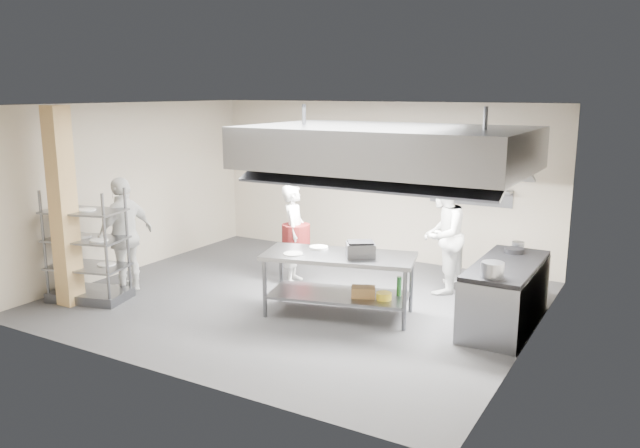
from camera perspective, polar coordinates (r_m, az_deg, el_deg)
The scene contains 23 objects.
floor at distance 9.85m, azimuth -2.11°, elevation -6.88°, with size 7.00×7.00×0.00m, color #323234.
ceiling at distance 9.31m, azimuth -2.25°, elevation 10.85°, with size 7.00×7.00×0.00m, color silver.
wall_back at distance 12.08m, azimuth 5.42°, elevation 3.95°, with size 7.00×7.00×0.00m, color #B7A891.
wall_left at distance 11.69m, azimuth -16.90°, elevation 3.21°, with size 6.00×6.00×0.00m, color #B7A891.
wall_right at distance 8.19m, azimuth 19.04°, elevation -0.56°, with size 6.00×6.00×0.00m, color #B7A891.
column at distance 10.02m, azimuth -22.42°, elevation 1.40°, with size 0.30×0.30×3.00m, color tan.
exhaust_hood at distance 9.09m, azimuth 6.15°, elevation 6.97°, with size 4.00×2.50×0.60m, color slate.
hood_strip_a at distance 9.52m, azimuth 1.13°, elevation 5.33°, with size 1.60×0.12×0.04m, color white.
hood_strip_b at distance 8.80m, azimuth 11.48°, elevation 4.53°, with size 1.60×0.12×0.04m, color white.
wall_shelf at distance 11.31m, azimuth 13.41°, elevation 3.11°, with size 1.50×0.28×0.04m, color slate.
island at distance 9.06m, azimuth 1.72°, elevation -5.56°, with size 2.16×0.90×0.91m, color gray, non-canonical shape.
island_worktop at distance 8.94m, azimuth 1.74°, elevation -2.96°, with size 2.16×0.90×0.06m, color slate.
island_undershelf at distance 9.11m, azimuth 1.72°, elevation -6.49°, with size 1.99×0.81×0.04m, color slate.
pass_rack at distance 10.24m, azimuth -20.56°, elevation -1.82°, with size 1.17×0.68×1.75m, color slate, non-canonical shape.
cooking_range at distance 9.03m, azimuth 16.57°, elevation -6.37°, with size 0.80×2.00×0.84m, color gray.
range_top at distance 8.90m, azimuth 16.74°, elevation -3.62°, with size 0.78×1.96×0.06m, color black.
chef_head at distance 10.47m, azimuth -2.37°, elevation -0.92°, with size 0.62×0.40×1.69m, color white.
chef_line at distance 10.15m, azimuth 11.15°, elevation -0.99°, with size 0.92×0.71×1.89m, color silver.
chef_plating at distance 10.45m, azimuth -17.40°, elevation -0.98°, with size 1.10×0.46×1.87m, color white.
griddle at distance 8.80m, azimuth 3.71°, elevation -2.38°, with size 0.40×0.31×0.19m, color slate.
wicker_basket at distance 8.96m, azimuth 3.98°, elevation -6.20°, with size 0.34×0.23×0.15m, color olive.
stockpot at distance 8.15m, azimuth 15.51°, elevation -4.04°, with size 0.28×0.28×0.20m, color gray.
plate_stack at distance 10.32m, azimuth -20.43°, elevation -3.51°, with size 0.28×0.28×0.05m, color white.
Camera 1 is at (4.96, -7.88, 3.20)m, focal length 35.00 mm.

